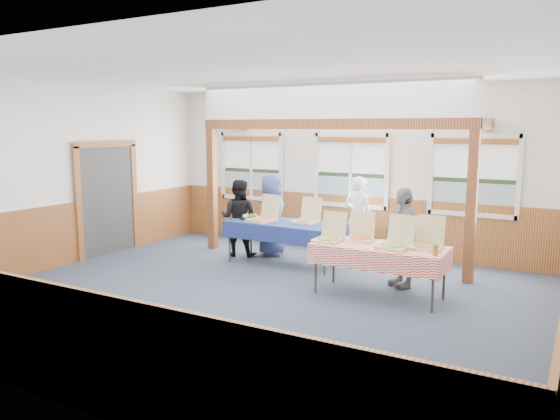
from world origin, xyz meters
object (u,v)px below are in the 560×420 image
at_px(table_left, 285,225).
at_px(table_right, 379,249).
at_px(man_blue, 272,214).
at_px(woman_black, 238,218).
at_px(woman_white, 358,217).
at_px(person_grey, 403,238).

xyz_separation_m(table_left, table_right, (2.12, -1.01, -0.00)).
xyz_separation_m(table_left, man_blue, (-0.57, 0.49, 0.08)).
bearing_deg(table_left, man_blue, 140.48).
relative_size(table_left, woman_black, 1.44).
relative_size(woman_white, person_grey, 1.00).
bearing_deg(man_blue, woman_black, 106.77).
xyz_separation_m(table_right, man_blue, (-2.69, 1.50, 0.08)).
bearing_deg(woman_white, table_right, 123.45).
bearing_deg(woman_white, person_grey, 136.47).
bearing_deg(table_left, woman_white, 50.63).
xyz_separation_m(table_right, person_grey, (0.14, 0.66, 0.07)).
bearing_deg(person_grey, table_left, -148.25).
xyz_separation_m(woman_black, person_grey, (3.34, -0.47, 0.04)).
xyz_separation_m(table_right, woman_black, (-3.20, 1.14, 0.03)).
height_order(table_left, woman_white, woman_white).
distance_m(table_right, person_grey, 0.68).
distance_m(woman_white, person_grey, 1.96).
height_order(woman_black, person_grey, person_grey).
bearing_deg(table_left, person_grey, -7.40).
distance_m(table_right, man_blue, 3.08).
distance_m(woman_black, man_blue, 0.63).
height_order(table_left, person_grey, person_grey).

